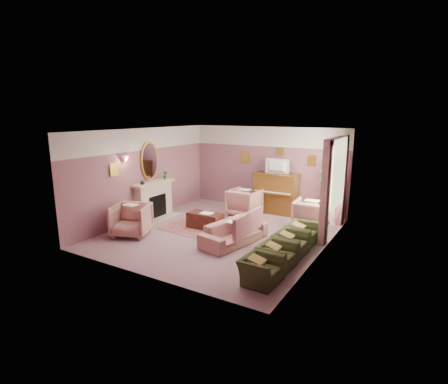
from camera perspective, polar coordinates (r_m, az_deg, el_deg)
The scene contains 48 objects.
floor at distance 9.69m, azimuth -0.50°, elevation -6.73°, with size 5.50×6.00×0.01m, color gray.
ceiling at distance 9.15m, azimuth -0.53°, elevation 10.04°, with size 5.50×6.00×0.01m, color white.
wall_back at distance 11.95m, azimuth 6.97°, elevation 3.83°, with size 5.50×0.02×2.80m, color #66475A.
wall_front at distance 7.00m, azimuth -13.36°, elevation -2.78°, with size 5.50×0.02×2.80m, color #66475A.
wall_left at distance 10.98m, azimuth -12.90°, elevation 2.81°, with size 0.02×6.00×2.80m, color #66475A.
wall_right at distance 8.27m, azimuth 16.01°, elevation -0.56°, with size 0.02×6.00×2.80m, color #66475A.
picture_rail_band at distance 11.82m, azimuth 7.10°, elevation 8.97°, with size 5.50×0.01×0.65m, color silver.
stripe_panel at distance 9.58m, azimuth 17.82°, elevation -0.89°, with size 0.01×3.00×2.15m, color #9EAE97.
fireplace_surround at distance 11.19m, azimuth -11.39°, elevation -1.39°, with size 0.30×1.40×1.10m, color beige.
fireplace_inset at distance 11.16m, azimuth -10.98°, elevation -2.20°, with size 0.18×0.72×0.68m, color black.
fire_ember at distance 11.18m, azimuth -10.78°, elevation -3.12°, with size 0.06×0.54×0.10m, color #FF4326.
mantel_shelf at distance 11.04m, azimuth -11.40°, elevation 1.46°, with size 0.40×1.55×0.07m, color beige.
hearth at distance 11.20m, azimuth -10.51°, elevation -4.19°, with size 0.55×1.50×0.02m, color beige.
mirror_frame at distance 11.03m, azimuth -12.10°, elevation 5.00°, with size 0.04×0.72×1.20m, color gold.
mirror_glass at distance 11.01m, azimuth -12.01°, elevation 4.99°, with size 0.01×0.60×1.06m, color silver.
sconce_shade at distance 10.21m, azimuth -15.81°, elevation 5.22°, with size 0.20×0.20×0.16m, color #D56E64.
piano at distance 11.61m, azimuth 8.49°, elevation -0.25°, with size 1.40×0.60×1.30m, color #4E2E11.
piano_keyshelf at distance 11.28m, azimuth 7.83°, elevation -0.25°, with size 1.30×0.12×0.06m, color #4E2E11.
piano_keys at distance 11.27m, azimuth 7.83°, elevation -0.05°, with size 1.20×0.08×0.02m, color beige.
piano_top at distance 11.48m, azimuth 8.60°, elevation 2.96°, with size 1.45×0.65×0.04m, color #4E2E11.
television at distance 11.39m, azimuth 8.55°, elevation 4.36°, with size 0.80×0.12×0.48m, color black.
print_back_left at distance 12.21m, azimuth 3.49°, elevation 5.60°, with size 0.30×0.03×0.38m, color gold.
print_back_right at distance 11.33m, azimuth 14.15°, elevation 4.99°, with size 0.26×0.03×0.34m, color gold.
print_back_mid at distance 11.64m, azimuth 9.24°, elevation 6.50°, with size 0.22×0.03×0.26m, color gold.
print_left_wall at distance 10.08m, azimuth -17.52°, elevation 3.52°, with size 0.03×0.28×0.36m, color gold.
window_blind at distance 9.71m, azimuth 18.21°, elevation 3.02°, with size 0.03×1.40×1.80m, color beige.
curtain_left at distance 8.92m, azimuth 16.21°, elevation -0.28°, with size 0.16×0.34×2.60m, color #AF626F.
curtain_right at distance 10.68m, azimuth 18.75°, elevation 1.63°, with size 0.16×0.34×2.60m, color #AF626F.
pelmet at distance 9.63m, azimuth 18.10°, elevation 8.12°, with size 0.16×2.20×0.16m, color #AF626F.
mantel_plant at distance 11.41m, azimuth -9.56°, elevation 2.77°, with size 0.16×0.16×0.28m, color #217423.
mantel_vase at distance 10.66m, azimuth -13.18°, elevation 1.58°, with size 0.16×0.16×0.16m, color silver.
area_rug at distance 10.07m, azimuth -2.32°, elevation -5.95°, with size 2.50×1.80×0.01m, color #8B4F4D.
coffee_table at distance 10.06m, azimuth -3.08°, elevation -4.68°, with size 1.00×0.50×0.45m, color #3E1910.
table_paper at distance 9.96m, azimuth -2.85°, elevation -3.46°, with size 0.35×0.28×0.01m, color white.
sofa at distance 8.88m, azimuth 1.69°, elevation -5.93°, with size 0.64×1.93×0.78m, color tan.
sofa_throw at distance 8.63m, azimuth 4.03°, elevation -5.04°, with size 0.10×1.47×0.54m, color #AF626F.
floral_armchair_left at distance 11.24m, azimuth 3.37°, elevation -1.46°, with size 0.92×0.92×0.96m, color tan.
floral_armchair_right at distance 10.14m, azimuth 14.06°, elevation -3.41°, with size 0.92×0.92×0.96m, color tan.
floral_armchair_front at distance 9.72m, azimuth -14.91°, elevation -4.16°, with size 0.92×0.92×0.96m, color tan.
olive_chair_a at distance 6.93m, azimuth 6.06°, elevation -11.91°, with size 0.56×0.80×0.70m, color #343E1D.
olive_chair_b at distance 7.63m, azimuth 8.68°, elevation -9.63°, with size 0.56×0.80×0.70m, color #343E1D.
olive_chair_c at distance 8.35m, azimuth 10.83°, elevation -7.71°, with size 0.56×0.80×0.70m, color #343E1D.
olive_chair_d at distance 9.08m, azimuth 12.62°, elevation -6.10°, with size 0.56×0.80×0.70m, color #343E1D.
side_table at distance 11.01m, azimuth 17.08°, elevation -3.01°, with size 0.52×0.52×0.70m, color white.
side_plant_big at distance 10.88m, azimuth 17.25°, elevation -0.38°, with size 0.30×0.30×0.34m, color #217423.
side_plant_small at distance 10.77m, azimuth 17.73°, elevation -0.71°, with size 0.16×0.16×0.28m, color #217423.
palm_pot at distance 10.98m, azimuth 16.64°, elevation -4.00°, with size 0.34×0.34×0.34m, color #9A5F3D.
palm_plant at distance 10.76m, azimuth 16.94°, elevation 0.54°, with size 0.76×0.76×1.44m, color #217423.
Camera 1 is at (4.74, -7.82, 3.23)m, focal length 28.00 mm.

